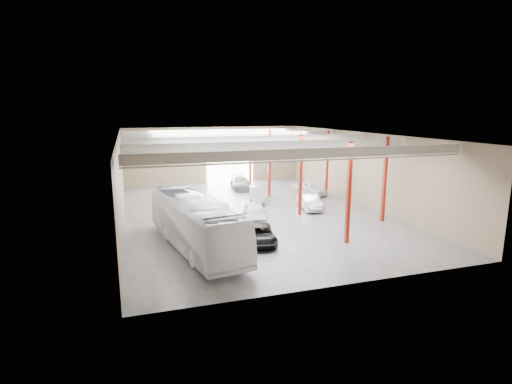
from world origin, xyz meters
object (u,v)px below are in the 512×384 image
car_row_b (257,194)px  car_right_near (310,202)px  car_right_far (310,188)px  car_row_a (255,213)px  black_sedan (259,235)px  car_row_c (241,183)px  coach_bus (195,223)px

car_row_b → car_right_near: size_ratio=1.05×
car_right_near → car_right_far: bearing=73.5°
car_row_a → car_row_b: (2.54, 7.16, -0.06)m
black_sedan → car_row_b: bearing=83.6°
black_sedan → car_right_far: size_ratio=1.04×
car_row_b → car_right_far: size_ratio=1.05×
car_row_a → car_row_c: 14.39m
car_right_near → car_row_b: bearing=137.4°
coach_bus → black_sedan: 4.50m
black_sedan → car_row_a: (1.30, 5.20, 0.18)m
car_row_b → car_right_near: bearing=-35.5°
car_row_c → car_right_near: 12.07m
coach_bus → car_right_near: 13.95m
black_sedan → car_row_b: car_row_b is taller
car_right_far → coach_bus: bearing=-154.8°
black_sedan → car_right_near: 10.79m
coach_bus → car_right_near: bearing=22.0°
black_sedan → car_right_near: size_ratio=1.04×
coach_bus → car_right_far: bearing=32.4°
car_right_far → car_row_c: bearing=121.0°
coach_bus → car_row_c: (8.39, 18.86, -1.01)m
car_row_a → car_right_far: size_ratio=1.10×
car_row_a → car_right_far: 12.35m
car_row_c → car_right_far: size_ratio=1.15×
car_row_a → car_row_b: car_row_a is taller
coach_bus → car_right_near: (11.84, 7.30, -1.01)m
car_row_a → car_row_c: car_row_a is taller
black_sedan → car_row_c: 19.74m
car_right_far → black_sedan: bearing=-143.8°
coach_bus → car_right_near: coach_bus is taller
black_sedan → car_row_c: (4.05, 19.32, 0.09)m
car_row_b → car_right_near: (3.66, -4.60, -0.03)m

